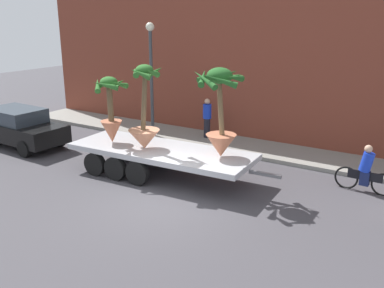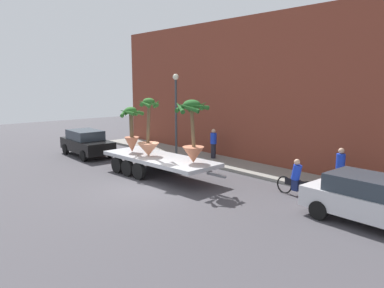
{
  "view_description": "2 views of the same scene",
  "coord_description": "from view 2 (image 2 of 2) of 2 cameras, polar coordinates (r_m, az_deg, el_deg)",
  "views": [
    {
      "loc": [
        6.78,
        -9.24,
        5.26
      ],
      "look_at": [
        -0.12,
        1.8,
        1.31
      ],
      "focal_mm": 39.81,
      "sensor_mm": 36.0,
      "label": 1
    },
    {
      "loc": [
        12.77,
        -8.7,
        4.55
      ],
      "look_at": [
        0.28,
        2.44,
        1.72
      ],
      "focal_mm": 34.75,
      "sensor_mm": 36.0,
      "label": 2
    }
  ],
  "objects": [
    {
      "name": "potted_palm_middle",
      "position": [
        19.06,
        -9.26,
        2.02
      ],
      "size": [
        1.23,
        1.23,
        2.3
      ],
      "color": "#B26647",
      "rests_on": "flatbed_trailer"
    },
    {
      "name": "ground_plane",
      "position": [
        16.11,
        -7.2,
        -6.87
      ],
      "size": [
        60.0,
        60.0,
        0.0
      ],
      "primitive_type": "plane",
      "color": "#423F44"
    },
    {
      "name": "parked_car",
      "position": [
        13.24,
        25.99,
        -7.73
      ],
      "size": [
        4.39,
        1.98,
        1.58
      ],
      "color": "silver",
      "rests_on": "ground"
    },
    {
      "name": "pedestrian_near_gate",
      "position": [
        21.4,
        3.31,
        0.16
      ],
      "size": [
        0.36,
        0.36,
        1.71
      ],
      "color": "black",
      "rests_on": "sidewalk"
    },
    {
      "name": "building_facade",
      "position": [
        20.87,
        10.64,
        7.95
      ],
      "size": [
        24.0,
        1.2,
        8.01
      ],
      "primitive_type": "cube",
      "color": "brown",
      "rests_on": "ground"
    },
    {
      "name": "potted_palm_rear",
      "position": [
        17.92,
        -6.68,
        1.13
      ],
      "size": [
        1.18,
        1.13,
        2.8
      ],
      "color": "tan",
      "rests_on": "flatbed_trailer"
    },
    {
      "name": "flatbed_trailer",
      "position": [
        18.13,
        -5.63,
        -2.48
      ],
      "size": [
        7.38,
        2.55,
        0.98
      ],
      "color": "#B7BABF",
      "rests_on": "ground"
    },
    {
      "name": "street_lamp",
      "position": [
        22.17,
        -2.48,
        6.19
      ],
      "size": [
        0.36,
        0.36,
        4.83
      ],
      "color": "#383D42",
      "rests_on": "sidewalk"
    },
    {
      "name": "sidewalk",
      "position": [
        20.06,
        7.31,
        -3.36
      ],
      "size": [
        24.0,
        2.2,
        0.15
      ],
      "primitive_type": "cube",
      "color": "gray",
      "rests_on": "ground"
    },
    {
      "name": "cyclist",
      "position": [
        15.47,
        15.69,
        -5.29
      ],
      "size": [
        1.84,
        0.35,
        1.54
      ],
      "color": "black",
      "rests_on": "ground"
    },
    {
      "name": "potted_palm_front",
      "position": [
        16.3,
        0.07,
        1.88
      ],
      "size": [
        1.56,
        1.6,
        2.79
      ],
      "color": "#B26647",
      "rests_on": "flatbed_trailer"
    },
    {
      "name": "pedestrian_far_left",
      "position": [
        16.49,
        21.79,
        -3.37
      ],
      "size": [
        0.36,
        0.36,
        1.71
      ],
      "color": "black",
      "rests_on": "sidewalk"
    },
    {
      "name": "trailing_car",
      "position": [
        23.74,
        -15.89,
        0.21
      ],
      "size": [
        4.32,
        1.99,
        1.58
      ],
      "color": "black",
      "rests_on": "ground"
    }
  ]
}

